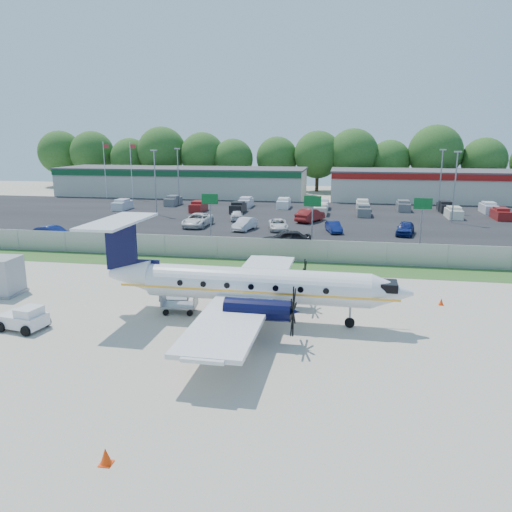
% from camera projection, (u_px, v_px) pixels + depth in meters
% --- Properties ---
extents(ground, '(170.00, 170.00, 0.00)m').
position_uv_depth(ground, '(239.00, 313.00, 31.26)').
color(ground, '#B7AD9B').
rests_on(ground, ground).
extents(grass_verge, '(170.00, 4.00, 0.02)m').
position_uv_depth(grass_verge, '(268.00, 266.00, 42.75)').
color(grass_verge, '#2D561E').
rests_on(grass_verge, ground).
extents(access_road, '(170.00, 8.00, 0.02)m').
position_uv_depth(access_road, '(279.00, 248.00, 49.46)').
color(access_road, black).
rests_on(access_road, ground).
extents(parking_lot, '(170.00, 32.00, 0.02)m').
position_uv_depth(parking_lot, '(298.00, 216.00, 69.57)').
color(parking_lot, black).
rests_on(parking_lot, ground).
extents(perimeter_fence, '(120.00, 0.06, 1.99)m').
position_uv_depth(perimeter_fence, '(272.00, 250.00, 44.44)').
color(perimeter_fence, gray).
rests_on(perimeter_fence, ground).
extents(building_west, '(46.40, 12.40, 5.24)m').
position_uv_depth(building_west, '(182.00, 181.00, 94.06)').
color(building_west, beige).
rests_on(building_west, ground).
extents(building_east, '(44.40, 12.40, 5.24)m').
position_uv_depth(building_east, '(461.00, 186.00, 85.64)').
color(building_east, beige).
rests_on(building_east, ground).
extents(sign_left, '(1.80, 0.26, 5.00)m').
position_uv_depth(sign_left, '(210.00, 205.00, 53.71)').
color(sign_left, gray).
rests_on(sign_left, ground).
extents(sign_mid, '(1.80, 0.26, 5.00)m').
position_uv_depth(sign_mid, '(312.00, 208.00, 51.86)').
color(sign_mid, gray).
rests_on(sign_mid, ground).
extents(sign_right, '(1.80, 0.26, 5.00)m').
position_uv_depth(sign_right, '(422.00, 210.00, 50.00)').
color(sign_right, gray).
rests_on(sign_right, ground).
extents(flagpole_west, '(1.06, 0.12, 10.00)m').
position_uv_depth(flagpole_west, '(105.00, 167.00, 88.68)').
color(flagpole_west, silver).
rests_on(flagpole_west, ground).
extents(flagpole_east, '(1.06, 0.12, 10.00)m').
position_uv_depth(flagpole_east, '(131.00, 167.00, 87.84)').
color(flagpole_east, silver).
rests_on(flagpole_east, ground).
extents(light_pole_nw, '(0.90, 0.35, 9.09)m').
position_uv_depth(light_pole_nw, '(155.00, 178.00, 69.81)').
color(light_pole_nw, gray).
rests_on(light_pole_nw, ground).
extents(light_pole_ne, '(0.90, 0.35, 9.09)m').
position_uv_depth(light_pole_ne, '(455.00, 182.00, 63.08)').
color(light_pole_ne, gray).
rests_on(light_pole_ne, ground).
extents(light_pole_sw, '(0.90, 0.35, 9.09)m').
position_uv_depth(light_pole_sw, '(178.00, 173.00, 79.39)').
color(light_pole_sw, gray).
rests_on(light_pole_sw, ground).
extents(light_pole_se, '(0.90, 0.35, 9.09)m').
position_uv_depth(light_pole_se, '(441.00, 176.00, 72.65)').
color(light_pole_se, gray).
rests_on(light_pole_se, ground).
extents(tree_line, '(112.00, 6.00, 14.00)m').
position_uv_depth(tree_line, '(313.00, 191.00, 102.15)').
color(tree_line, '#224E17').
rests_on(tree_line, ground).
extents(aircraft, '(18.84, 18.61, 5.87)m').
position_uv_depth(aircraft, '(250.00, 284.00, 29.55)').
color(aircraft, silver).
rests_on(aircraft, ground).
extents(pushback_tug, '(2.73, 2.16, 1.36)m').
position_uv_depth(pushback_tug, '(25.00, 319.00, 28.55)').
color(pushback_tug, silver).
rests_on(pushback_tug, ground).
extents(baggage_cart_near, '(2.29, 1.53, 1.13)m').
position_uv_depth(baggage_cart_near, '(180.00, 304.00, 31.32)').
color(baggage_cart_near, gray).
rests_on(baggage_cart_near, ground).
extents(baggage_cart_far, '(2.11, 1.54, 1.00)m').
position_uv_depth(baggage_cart_far, '(175.00, 298.00, 32.89)').
color(baggage_cart_far, gray).
rests_on(baggage_cart_far, ground).
extents(service_container, '(2.46, 2.46, 2.65)m').
position_uv_depth(service_container, '(2.00, 277.00, 34.82)').
color(service_container, '#A2A4A9').
rests_on(service_container, ground).
extents(cone_nose, '(0.33, 0.33, 0.46)m').
position_uv_depth(cone_nose, '(441.00, 302.00, 32.80)').
color(cone_nose, '#F33807').
rests_on(cone_nose, ground).
extents(cone_port_wing, '(0.43, 0.43, 0.60)m').
position_uv_depth(cone_port_wing, '(106.00, 457.00, 16.80)').
color(cone_port_wing, '#F33807').
rests_on(cone_port_wing, ground).
extents(cone_starboard_wing, '(0.41, 0.41, 0.59)m').
position_uv_depth(cone_starboard_wing, '(221.00, 286.00, 36.07)').
color(cone_starboard_wing, '#F33807').
rests_on(cone_starboard_wing, ground).
extents(road_car_west, '(5.40, 3.14, 1.68)m').
position_uv_depth(road_car_west, '(54.00, 242.00, 52.54)').
color(road_car_west, navy).
rests_on(road_car_west, ground).
extents(road_car_mid, '(5.36, 3.28, 1.70)m').
position_uv_depth(road_car_mid, '(286.00, 247.00, 50.28)').
color(road_car_mid, black).
rests_on(road_car_mid, ground).
extents(parked_car_a, '(2.90, 5.87, 1.60)m').
position_uv_depth(parked_car_a, '(198.00, 226.00, 61.76)').
color(parked_car_a, silver).
rests_on(parked_car_a, ground).
extents(parked_car_b, '(2.55, 4.62, 1.44)m').
position_uv_depth(parked_car_b, '(245.00, 230.00, 59.38)').
color(parked_car_b, silver).
rests_on(parked_car_b, ground).
extents(parked_car_c, '(3.01, 4.98, 1.29)m').
position_uv_depth(parked_car_c, '(278.00, 230.00, 59.36)').
color(parked_car_c, silver).
rests_on(parked_car_c, ground).
extents(parked_car_d, '(2.23, 4.08, 1.28)m').
position_uv_depth(parked_car_d, '(333.00, 232.00, 57.90)').
color(parked_car_d, navy).
rests_on(parked_car_d, ground).
extents(parked_car_e, '(2.66, 4.71, 1.51)m').
position_uv_depth(parked_car_e, '(405.00, 235.00, 56.38)').
color(parked_car_e, navy).
rests_on(parked_car_e, ground).
extents(parked_car_f, '(2.41, 4.24, 1.36)m').
position_uv_depth(parked_car_f, '(237.00, 220.00, 66.24)').
color(parked_car_f, silver).
rests_on(parked_car_f, ground).
extents(parked_car_g, '(3.79, 5.49, 1.72)m').
position_uv_depth(parked_car_g, '(310.00, 222.00, 65.20)').
color(parked_car_g, maroon).
rests_on(parked_car_g, ground).
extents(far_parking_rows, '(56.00, 10.00, 1.60)m').
position_uv_depth(far_parking_rows, '(301.00, 211.00, 74.37)').
color(far_parking_rows, gray).
rests_on(far_parking_rows, ground).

